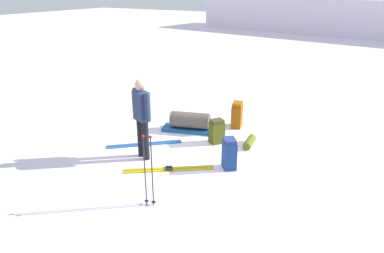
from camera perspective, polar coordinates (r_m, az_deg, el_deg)
The scene contains 11 objects.
ground_plane at distance 7.60m, azimuth 0.00°, elevation -4.91°, with size 80.00×80.00×0.00m, color white.
distant_snow_ridge at distance 30.40m, azimuth 20.61°, elevation 16.36°, with size 19.15×5.00×2.52m, color white.
skier_standing at distance 7.28m, azimuth -8.06°, elevation 1.83°, with size 0.54×0.33×1.70m.
ski_pair_near at distance 8.24m, azimuth -7.64°, elevation -2.81°, with size 1.39×1.26×0.05m.
ski_pair_far at distance 7.11m, azimuth -3.72°, elevation -6.85°, with size 1.55×1.17×0.05m.
backpack_large_dark at distance 8.18m, azimuth 3.99°, elevation -0.82°, with size 0.38×0.40×0.57m.
backpack_bright at distance 9.15m, azimuth 7.24°, elevation 1.85°, with size 0.33×0.42×0.66m.
backpack_small_spare at distance 7.07m, azimuth 6.01°, elevation -4.39°, with size 0.39×0.41×0.63m.
ski_poles_planted_near at distance 5.75m, azimuth -7.04°, elevation -6.52°, with size 0.19×0.10×1.26m.
gear_sled at distance 8.84m, azimuth -0.31°, elevation 0.63°, with size 1.45×0.84×0.49m.
sleeping_mat_rolled at distance 8.18m, azimuth 9.21°, elevation -2.49°, with size 0.18×0.18×0.55m, color #58621A.
Camera 1 is at (3.40, -5.88, 3.41)m, focal length 33.22 mm.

